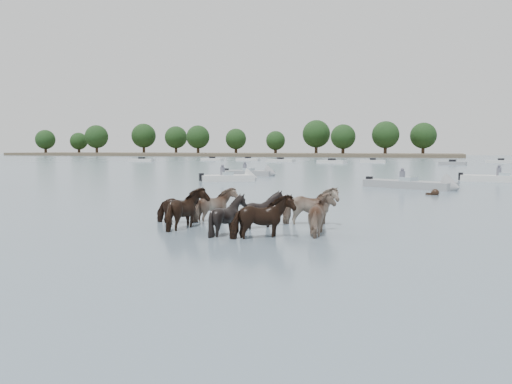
% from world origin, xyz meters
% --- Properties ---
extents(ground, '(400.00, 400.00, 0.00)m').
position_xyz_m(ground, '(0.00, 0.00, 0.00)').
color(ground, slate).
rests_on(ground, ground).
extents(shoreline, '(160.00, 30.00, 1.00)m').
position_xyz_m(shoreline, '(-70.00, 150.00, 0.50)').
color(shoreline, '#4C4233').
rests_on(shoreline, ground).
extents(pony_herd, '(7.05, 4.71, 1.57)m').
position_xyz_m(pony_herd, '(-0.40, 0.92, 0.48)').
color(pony_herd, black).
rests_on(pony_herd, ground).
extents(swimming_pony, '(0.72, 0.44, 0.44)m').
position_xyz_m(swimming_pony, '(4.94, 15.84, 0.10)').
color(swimming_pony, black).
rests_on(swimming_pony, ground).
extents(motorboat_a, '(4.65, 3.94, 1.92)m').
position_xyz_m(motorboat_a, '(-10.13, 23.57, 0.23)').
color(motorboat_a, silver).
rests_on(motorboat_a, ground).
extents(motorboat_b, '(6.47, 4.18, 1.92)m').
position_xyz_m(motorboat_b, '(3.99, 20.12, 0.22)').
color(motorboat_b, gray).
rests_on(motorboat_b, ground).
extents(motorboat_f, '(5.35, 1.81, 1.92)m').
position_xyz_m(motorboat_f, '(-11.40, 31.59, 0.23)').
color(motorboat_f, gray).
rests_on(motorboat_f, ground).
extents(distant_flotilla, '(104.72, 26.95, 0.93)m').
position_xyz_m(distant_flotilla, '(-0.85, 78.28, 0.26)').
color(distant_flotilla, silver).
rests_on(distant_flotilla, ground).
extents(treeline, '(143.05, 22.80, 11.93)m').
position_xyz_m(treeline, '(-68.15, 151.87, 6.58)').
color(treeline, '#382619').
rests_on(treeline, ground).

